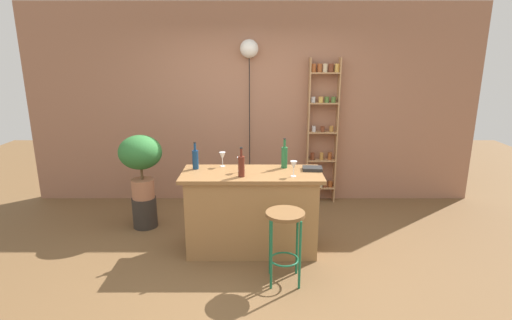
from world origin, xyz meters
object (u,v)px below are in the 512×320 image
at_px(bottle_olive_oil, 284,157).
at_px(cookbook, 312,169).
at_px(spice_shelf, 322,129).
at_px(wine_glass_left, 293,165).
at_px(wine_glass_right, 222,156).
at_px(bottle_spirits_clear, 241,166).
at_px(bottle_sauce_amber, 195,159).
at_px(potted_plant, 140,158).
at_px(pendant_globe_light, 249,50).
at_px(bar_stool, 285,230).
at_px(plant_stool, 144,212).
at_px(wine_glass_center, 240,161).

xyz_separation_m(bottle_olive_oil, cookbook, (0.30, -0.09, -0.11)).
height_order(spice_shelf, bottle_olive_oil, spice_shelf).
distance_m(bottle_olive_oil, wine_glass_left, 0.33).
bearing_deg(spice_shelf, wine_glass_right, -135.85).
height_order(wine_glass_left, wine_glass_right, same).
relative_size(bottle_spirits_clear, bottle_sauce_amber, 1.03).
bearing_deg(potted_plant, wine_glass_right, -19.78).
relative_size(bottle_spirits_clear, pendant_globe_light, 0.13).
bearing_deg(cookbook, pendant_globe_light, 120.38).
xyz_separation_m(bar_stool, bottle_spirits_clear, (-0.42, 0.50, 0.48)).
bearing_deg(potted_plant, plant_stool, 0.00).
height_order(bottle_sauce_amber, cookbook, bottle_sauce_amber).
bearing_deg(potted_plant, cookbook, -14.41).
relative_size(bottle_olive_oil, wine_glass_left, 2.04).
bearing_deg(pendant_globe_light, bar_stool, -80.57).
distance_m(spice_shelf, pendant_globe_light, 1.50).
bearing_deg(wine_glass_left, bar_stool, -102.88).
xyz_separation_m(bar_stool, bottle_sauce_amber, (-0.93, 0.78, 0.48)).
height_order(spice_shelf, bottle_sauce_amber, spice_shelf).
relative_size(spice_shelf, bottle_olive_oil, 6.18).
relative_size(bar_stool, bottle_olive_oil, 2.13).
bearing_deg(pendant_globe_light, bottle_spirits_clear, -91.96).
xyz_separation_m(spice_shelf, wine_glass_left, (-0.56, -1.65, -0.06)).
relative_size(potted_plant, bottle_olive_oil, 2.37).
distance_m(spice_shelf, plant_stool, 2.66).
height_order(bottle_olive_oil, cookbook, bottle_olive_oil).
bearing_deg(bottle_sauce_amber, plant_stool, 147.50).
bearing_deg(wine_glass_right, cookbook, -8.55).
relative_size(spice_shelf, wine_glass_right, 12.60).
bearing_deg(spice_shelf, wine_glass_left, -108.60).
bearing_deg(wine_glass_right, potted_plant, 160.22).
height_order(plant_stool, bottle_spirits_clear, bottle_spirits_clear).
bearing_deg(wine_glass_center, plant_stool, 154.86).
relative_size(bottle_olive_oil, wine_glass_center, 2.04).
height_order(bar_stool, potted_plant, potted_plant).
height_order(bottle_olive_oil, pendant_globe_light, pendant_globe_light).
distance_m(wine_glass_center, pendant_globe_light, 1.90).
height_order(spice_shelf, wine_glass_center, spice_shelf).
xyz_separation_m(plant_stool, bottle_olive_oil, (1.71, -0.42, 0.83)).
xyz_separation_m(spice_shelf, bottle_olive_oil, (-0.63, -1.33, -0.05)).
relative_size(bottle_sauce_amber, wine_glass_left, 1.83).
bearing_deg(bottle_olive_oil, bottle_spirits_clear, -144.96).
height_order(plant_stool, potted_plant, potted_plant).
xyz_separation_m(bottle_spirits_clear, bottle_sauce_amber, (-0.51, 0.28, -0.00)).
bearing_deg(bottle_spirits_clear, bar_stool, -49.98).
distance_m(spice_shelf, bottle_olive_oil, 1.47).
distance_m(plant_stool, bottle_olive_oil, 1.95).
distance_m(bar_stool, plant_stool, 2.11).
bearing_deg(bottle_olive_oil, potted_plant, 166.15).
distance_m(bottle_sauce_amber, wine_glass_right, 0.30).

